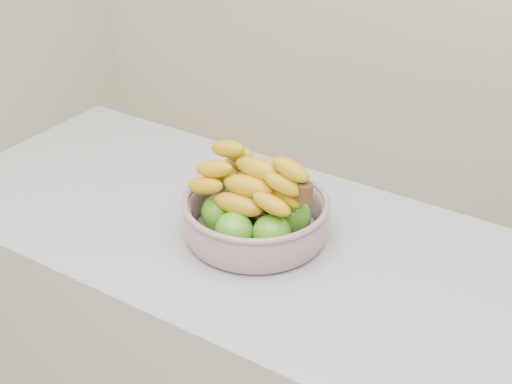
% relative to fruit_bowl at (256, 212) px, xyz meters
% --- Properties ---
extents(fruit_bowl, '(0.29, 0.29, 0.17)m').
position_rel_fruit_bowl_xyz_m(fruit_bowl, '(0.00, 0.00, 0.00)').
color(fruit_bowl, '#9CA6BC').
rests_on(fruit_bowl, counter).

